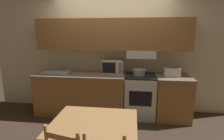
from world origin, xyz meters
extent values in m
plane|color=#3D2D23|center=(0.00, 0.00, 0.00)|extent=(16.00, 16.00, 0.00)
cube|color=beige|center=(0.00, 0.03, 1.27)|extent=(5.62, 0.05, 2.55)
cube|color=#A36B38|center=(0.00, -0.16, 1.72)|extent=(3.22, 0.32, 0.65)
cube|color=white|center=(0.61, -0.16, 1.32)|extent=(0.59, 0.34, 0.16)
cube|color=#A36B38|center=(-0.66, -0.33, 0.43)|extent=(1.89, 0.67, 0.86)
cube|color=#84705B|center=(-0.66, -0.33, 0.88)|extent=(1.91, 0.69, 0.04)
cube|color=#A36B38|center=(1.28, -0.33, 0.43)|extent=(0.67, 0.67, 0.86)
cube|color=#84705B|center=(1.28, -0.33, 0.88)|extent=(0.69, 0.69, 0.04)
cube|color=white|center=(0.61, -0.31, 0.43)|extent=(0.63, 0.62, 0.87)
cube|color=black|center=(0.61, -0.31, 0.88)|extent=(0.63, 0.62, 0.03)
cube|color=black|center=(0.61, -0.63, 0.50)|extent=(0.44, 0.01, 0.30)
cylinder|color=black|center=(0.47, -0.44, 0.89)|extent=(0.09, 0.09, 0.01)
cylinder|color=black|center=(0.75, -0.44, 0.89)|extent=(0.09, 0.09, 0.01)
cylinder|color=black|center=(0.47, -0.19, 0.89)|extent=(0.09, 0.09, 0.01)
cylinder|color=black|center=(0.75, -0.19, 0.89)|extent=(0.09, 0.09, 0.01)
cylinder|color=#B7BABF|center=(0.59, -0.31, 0.96)|extent=(0.25, 0.25, 0.13)
torus|color=#B7BABF|center=(0.59, -0.31, 1.02)|extent=(0.26, 0.26, 0.01)
cylinder|color=#B7BABF|center=(0.44, -0.31, 1.00)|extent=(0.05, 0.01, 0.01)
cylinder|color=#B7BABF|center=(0.73, -0.31, 1.00)|extent=(0.05, 0.01, 0.01)
cube|color=white|center=(0.03, -0.17, 1.04)|extent=(0.45, 0.32, 0.29)
cube|color=black|center=(-0.05, -0.33, 1.04)|extent=(0.28, 0.01, 0.22)
cube|color=gray|center=(0.20, -0.33, 1.04)|extent=(0.08, 0.01, 0.22)
cube|color=white|center=(1.23, -0.34, 0.98)|extent=(0.30, 0.17, 0.17)
cube|color=black|center=(1.07, -0.34, 1.01)|extent=(0.01, 0.02, 0.02)
cube|color=black|center=(1.13, -0.34, 1.07)|extent=(0.04, 0.12, 0.01)
cube|color=black|center=(1.20, -0.34, 1.07)|extent=(0.04, 0.12, 0.01)
cube|color=black|center=(1.27, -0.34, 1.07)|extent=(0.04, 0.12, 0.01)
cube|color=black|center=(1.34, -0.34, 1.07)|extent=(0.04, 0.12, 0.01)
cube|color=#B7BABF|center=(-1.21, -0.33, 0.91)|extent=(0.58, 0.39, 0.02)
cube|color=#4C4F54|center=(-1.21, -0.35, 0.91)|extent=(0.49, 0.29, 0.01)
cylinder|color=#B7BABF|center=(-1.21, -0.19, 1.04)|extent=(0.02, 0.02, 0.23)
cylinder|color=#B7BABF|center=(-1.21, -0.25, 1.15)|extent=(0.02, 0.12, 0.02)
cube|color=#B27F4C|center=(0.03, -2.08, 0.74)|extent=(0.98, 0.78, 0.04)
cube|color=#B27F4C|center=(-0.42, -1.72, 0.36)|extent=(0.06, 0.06, 0.72)
cube|color=#B27F4C|center=(0.48, -1.72, 0.36)|extent=(0.06, 0.06, 0.72)
cube|color=#B27F4C|center=(-0.17, -2.52, 0.83)|extent=(0.34, 0.10, 0.06)
camera|label=1|loc=(0.45, -3.87, 1.76)|focal=28.00mm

